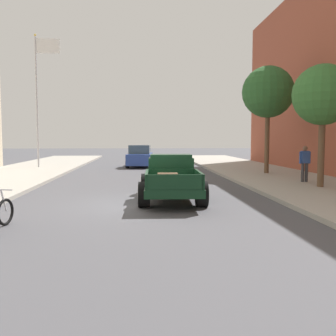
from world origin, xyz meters
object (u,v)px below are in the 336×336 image
object	(u,v)px
street_tree_nearest	(323,95)
hotrod_truck_dark_green	(171,178)
car_background_blue	(140,157)
flagpole	(40,86)
pedestrian_sidewalk_right	(305,162)
street_tree_second	(268,92)

from	to	relation	value
street_tree_nearest	hotrod_truck_dark_green	bearing A→B (deg)	-164.72
car_background_blue	hotrod_truck_dark_green	bearing A→B (deg)	-85.89
hotrod_truck_dark_green	flagpole	xyz separation A→B (m)	(-7.99, 13.80, 5.02)
hotrod_truck_dark_green	flagpole	bearing A→B (deg)	120.09
car_background_blue	pedestrian_sidewalk_right	size ratio (longest dim) A/B	2.68
pedestrian_sidewalk_right	street_tree_nearest	world-z (taller)	street_tree_nearest
car_background_blue	flagpole	bearing A→B (deg)	-168.73
pedestrian_sidewalk_right	flagpole	bearing A→B (deg)	144.53
street_tree_nearest	street_tree_second	xyz separation A→B (m)	(-0.14, 6.22, 0.87)
hotrod_truck_dark_green	street_tree_second	xyz separation A→B (m)	(6.20, 7.96, 4.00)
flagpole	car_background_blue	bearing A→B (deg)	11.27
hotrod_truck_dark_green	pedestrian_sidewalk_right	xyz separation A→B (m)	(6.46, 3.50, 0.33)
flagpole	street_tree_nearest	distance (m)	18.84
hotrod_truck_dark_green	car_background_blue	bearing A→B (deg)	94.11
flagpole	street_tree_second	world-z (taller)	flagpole
car_background_blue	pedestrian_sidewalk_right	xyz separation A→B (m)	(7.55, -11.68, 0.32)
car_background_blue	street_tree_nearest	distance (m)	15.67
pedestrian_sidewalk_right	flagpole	world-z (taller)	flagpole
car_background_blue	pedestrian_sidewalk_right	world-z (taller)	pedestrian_sidewalk_right
hotrod_truck_dark_green	street_tree_nearest	bearing A→B (deg)	15.28
flagpole	pedestrian_sidewalk_right	bearing A→B (deg)	-35.47
pedestrian_sidewalk_right	street_tree_second	world-z (taller)	street_tree_second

